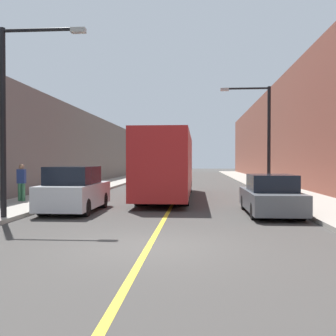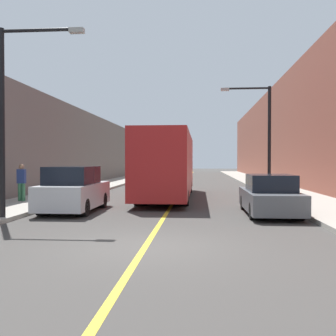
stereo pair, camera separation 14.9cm
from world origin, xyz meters
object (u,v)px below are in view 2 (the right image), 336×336
Objects in this scene: parked_suv_left at (74,191)px; street_lamp_left at (11,106)px; car_right_near at (270,197)px; street_lamp_right at (264,130)px; bus at (168,164)px; pedestrian at (22,182)px.

street_lamp_left is (-1.31, -2.76, 3.11)m from parked_suv_left.
car_right_near is 10.09m from street_lamp_left.
street_lamp_right is (1.12, 8.47, 3.23)m from car_right_near.
car_right_near is at bearing -55.61° from bus.
bus is at bearing 124.39° from car_right_near.
pedestrian is at bearing 111.81° from street_lamp_left.
parked_suv_left is 4.29m from pedestrian.
street_lamp_right reaches higher than parked_suv_left.
street_lamp_left is 3.63× the size of pedestrian.
parked_suv_left is 2.52× the size of pedestrian.
pedestrian is at bearing -151.15° from bus.
parked_suv_left is 0.69× the size of street_lamp_left.
car_right_near is (4.52, -6.60, -1.20)m from bus.
bus reaches higher than parked_suv_left.
bus is at bearing -161.66° from street_lamp_right.
street_lamp_left reaches higher than street_lamp_right.
street_lamp_left is at bearing -117.36° from bus.
pedestrian is at bearing -155.69° from street_lamp_right.
pedestrian is at bearing 143.37° from parked_suv_left.
street_lamp_left is 6.42m from pedestrian.
street_lamp_left reaches higher than parked_suv_left.
pedestrian is at bearing 165.95° from car_right_near.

